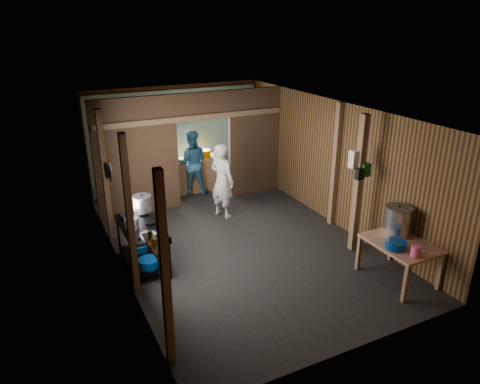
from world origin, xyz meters
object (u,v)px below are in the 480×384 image
prep_table (398,261)px  stove_pot_large (142,205)px  gas_range (143,246)px  pink_bucket (416,251)px  stock_pot (398,221)px  yellow_tub (204,153)px  cook (222,181)px

prep_table → stove_pot_large: (-3.54, 2.83, 0.61)m
gas_range → pink_bucket: (3.57, -2.73, 0.37)m
stock_pot → yellow_tub: 5.35m
yellow_tub → cook: 1.79m
stove_pot_large → pink_bucket: 4.71m
pink_bucket → cook: size_ratio=0.11×
gas_range → cook: 2.56m
stock_pot → pink_bucket: size_ratio=3.00×
gas_range → cook: cook is taller
stock_pot → prep_table: bearing=-118.7°
prep_table → stock_pot: bearing=61.3°
prep_table → yellow_tub: (-1.29, 5.42, 0.60)m
stock_pot → cook: cook is taller
stock_pot → pink_bucket: 0.76m
prep_table → cook: (-1.58, 3.65, 0.49)m
stove_pot_large → stock_pot: (3.69, -2.57, -0.02)m
gas_range → stock_pot: size_ratio=2.56×
stove_pot_large → pink_bucket: stove_pot_large is taller
stock_pot → cook: (-1.73, 3.39, -0.10)m
cook → prep_table: bearing=179.3°
gas_range → stock_pot: 4.39m
prep_table → yellow_tub: bearing=103.4°
pink_bucket → cook: (-1.44, 4.08, 0.06)m
stock_pot → yellow_tub: stock_pot is taller
stock_pot → pink_bucket: stock_pot is taller
gas_range → stock_pot: (3.86, -2.04, 0.53)m
gas_range → stock_pot: bearing=-27.9°
stock_pot → cook: size_ratio=0.32×
pink_bucket → cook: cook is taller
gas_range → pink_bucket: bearing=-37.4°
stove_pot_large → gas_range: bearing=-107.8°
gas_range → yellow_tub: bearing=52.2°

